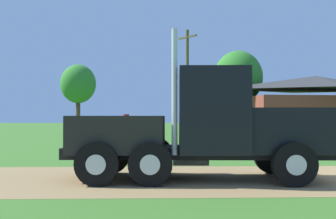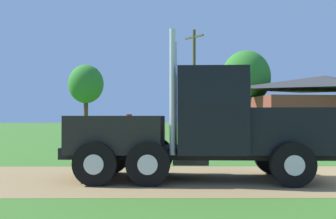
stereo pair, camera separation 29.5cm
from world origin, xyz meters
name	(u,v)px [view 2 (the right image)]	position (x,y,z in m)	size (l,w,h in m)	color
truck_foreground_white	(202,130)	(-5.23, -0.13, 1.29)	(6.99, 2.86, 3.73)	black
visitor_far_side	(129,134)	(-7.60, 5.51, 0.95)	(0.69, 0.31, 1.72)	#264C8C
shed_building	(324,105)	(9.55, 30.61, 2.75)	(15.06, 9.31, 5.67)	brown
utility_pole_near	(194,80)	(-3.75, 24.21, 4.70)	(1.45, 1.83, 8.88)	#4D4727
tree_left	(86,84)	(-14.26, 32.37, 4.93)	(3.59, 3.59, 6.94)	#513823
tree_mid	(246,78)	(2.48, 34.14, 5.80)	(5.23, 5.23, 8.69)	#513823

